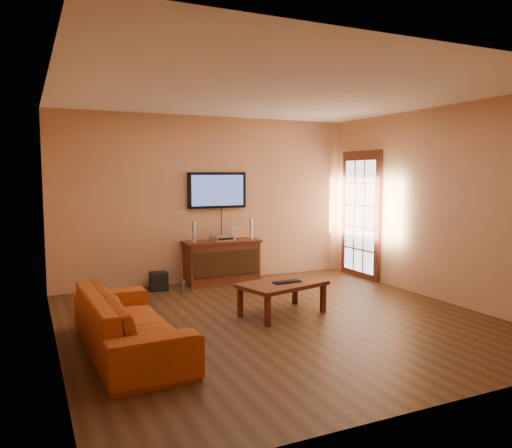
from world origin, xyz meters
TOP-DOWN VIEW (x-y plane):
  - ground_plane at (0.00, 0.00)m, footprint 5.00×5.00m
  - room_walls at (0.00, 0.62)m, footprint 5.00×5.00m
  - french_door at (2.46, 1.70)m, footprint 0.07×1.02m
  - media_console at (0.13, 2.25)m, footprint 1.25×0.48m
  - television at (0.13, 2.45)m, footprint 0.99×0.08m
  - coffee_table at (0.16, 0.21)m, footprint 1.19×0.89m
  - sofa at (-1.84, -0.31)m, footprint 0.68×2.08m
  - speaker_left at (-0.34, 2.27)m, footprint 0.09×0.09m
  - speaker_right at (0.66, 2.28)m, footprint 0.09×0.09m
  - av_receiver at (0.13, 2.25)m, footprint 0.37×0.29m
  - game_console at (0.35, 2.28)m, footprint 0.11×0.18m
  - subwoofer at (-0.93, 2.20)m, footprint 0.30×0.30m
  - bottle at (-0.64, 1.90)m, footprint 0.07×0.07m
  - keyboard at (0.20, 0.18)m, footprint 0.37×0.17m

SIDE VIEW (x-z plane):
  - ground_plane at x=0.00m, z-range 0.00..0.00m
  - bottle at x=-0.64m, z-range -0.01..0.20m
  - subwoofer at x=-0.93m, z-range 0.00..0.27m
  - media_console at x=0.13m, z-range 0.00..0.70m
  - coffee_table at x=0.16m, z-range 0.15..0.57m
  - sofa at x=-1.84m, z-range 0.00..0.81m
  - keyboard at x=0.20m, z-range 0.41..0.43m
  - av_receiver at x=0.13m, z-range 0.70..0.77m
  - game_console at x=0.35m, z-range 0.70..0.93m
  - speaker_left at x=-0.34m, z-range 0.68..1.01m
  - speaker_right at x=0.66m, z-range 0.68..1.01m
  - french_door at x=2.46m, z-range -0.06..2.16m
  - television at x=0.13m, z-range 1.21..1.80m
  - room_walls at x=0.00m, z-range -0.81..4.19m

